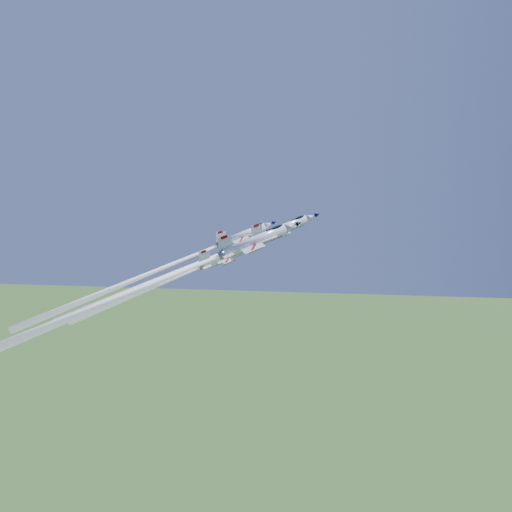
# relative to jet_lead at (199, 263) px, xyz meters

# --- Properties ---
(jet_lead) EXTENTS (43.21, 19.14, 43.55)m
(jet_lead) POSITION_rel_jet_lead_xyz_m (0.00, 0.00, 0.00)
(jet_lead) COLOR white
(jet_left) EXTENTS (43.24, 18.93, 46.20)m
(jet_left) POSITION_rel_jet_lead_xyz_m (-10.52, 1.52, -2.34)
(jet_left) COLOR white
(jet_right) EXTENTS (48.20, 21.35, 48.62)m
(jet_right) POSITION_rel_jet_lead_xyz_m (-6.60, -11.53, -2.10)
(jet_right) COLOR white
(jet_slot) EXTENTS (32.77, 14.91, 28.33)m
(jet_slot) POSITION_rel_jet_lead_xyz_m (-3.84, -4.72, -2.14)
(jet_slot) COLOR white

